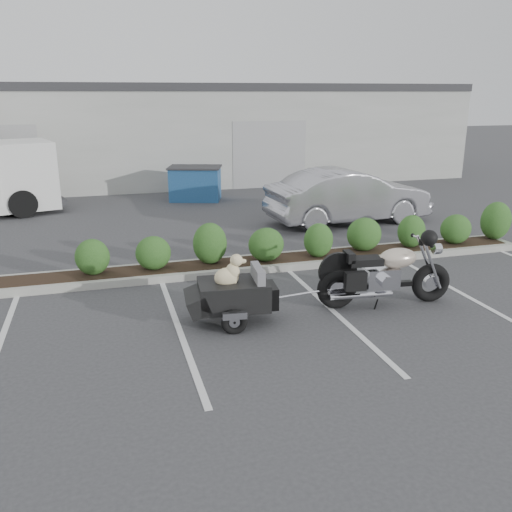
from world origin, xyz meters
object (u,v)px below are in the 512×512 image
object	(u,v)px
pet_trailer	(232,294)
dumpster	(195,183)
motorcycle	(386,275)
sedan	(349,196)

from	to	relation	value
pet_trailer	dumpster	bearing A→B (deg)	88.75
dumpster	motorcycle	bearing A→B (deg)	-64.14
pet_trailer	dumpster	xyz separation A→B (m)	(1.29, 10.71, 0.10)
pet_trailer	sedan	world-z (taller)	sedan
pet_trailer	sedan	xyz separation A→B (m)	(4.95, 6.04, 0.28)
pet_trailer	sedan	size ratio (longest dim) A/B	0.42
motorcycle	pet_trailer	size ratio (longest dim) A/B	1.25
pet_trailer	sedan	bearing A→B (deg)	56.27
sedan	motorcycle	bearing A→B (deg)	155.83
pet_trailer	dumpster	size ratio (longest dim) A/B	0.96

